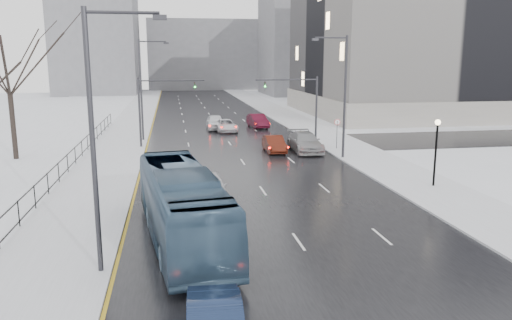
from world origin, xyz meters
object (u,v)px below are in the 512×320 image
lamppost_r_mid (436,143)px  streetlight_l_far (143,85)px  mast_signal_left (151,104)px  bus (182,205)px  sedan_center_near (209,187)px  sedan_right_cross (226,125)px  sedan_right_near (274,144)px  no_uturn_sign (337,125)px  streetlight_r_mid (342,91)px  streetlight_l_near (98,131)px  sedan_center_far (215,122)px  mast_signal_right (306,101)px  sedan_right_far (305,142)px  sedan_right_distant (258,121)px  tree_park_e (17,160)px

lamppost_r_mid → streetlight_l_far: bearing=131.1°
mast_signal_left → bus: 25.13m
sedan_center_near → sedan_right_cross: (4.00, 27.84, -0.17)m
sedan_right_near → no_uturn_sign: bearing=2.1°
streetlight_r_mid → streetlight_l_near: same height
sedan_center_near → sedan_center_far: size_ratio=0.99×
streetlight_l_far → mast_signal_right: bearing=-14.5°
streetlight_l_near → sedan_right_far: (14.30, 23.62, -4.73)m
sedan_center_far → sedan_right_cross: bearing=-61.4°
streetlight_r_mid → sedan_center_far: (-8.67, 19.07, -4.73)m
lamppost_r_mid → mast_signal_right: (-3.67, 18.00, 1.16)m
bus → sedan_right_near: size_ratio=2.73×
streetlight_r_mid → streetlight_l_far: 20.27m
bus → sedan_right_distant: bearing=67.5°
lamppost_r_mid → sedan_right_distant: (-6.36, 29.74, -2.09)m
lamppost_r_mid → mast_signal_left: 25.71m
sedan_center_near → bus: bearing=-107.6°
streetlight_r_mid → sedan_center_near: bearing=-137.5°
sedan_right_far → sedan_center_far: sedan_center_far is taller
streetlight_r_mid → sedan_right_far: size_ratio=1.71×
streetlight_l_far → lamppost_r_mid: (19.17, -22.00, -2.67)m
streetlight_l_far → mast_signal_left: 4.36m
lamppost_r_mid → sedan_center_far: bearing=111.6°
streetlight_l_near → mast_signal_left: streetlight_l_near is taller
sedan_center_far → streetlight_l_near: bearing=-100.1°
sedan_center_far → sedan_right_distant: bearing=8.5°
sedan_right_cross → mast_signal_left: bearing=-134.6°
streetlight_l_near → streetlight_l_far: size_ratio=1.00×
streetlight_r_mid → streetlight_l_near: 25.82m
lamppost_r_mid → streetlight_r_mid: bearing=105.8°
tree_park_e → sedan_right_far: bearing=-0.9°
sedan_right_far → streetlight_l_far: bearing=150.3°
tree_park_e → mast_signal_left: bearing=20.2°
no_uturn_sign → sedan_center_far: no_uturn_sign is taller
sedan_right_far → sedan_right_distant: size_ratio=1.19×
streetlight_l_far → mast_signal_right: 16.07m
lamppost_r_mid → bus: (-16.18, -6.92, -1.23)m
mast_signal_right → streetlight_r_mid: bearing=-84.0°
streetlight_r_mid → mast_signal_left: (-15.49, 8.00, -1.51)m
tree_park_e → sedan_center_near: size_ratio=2.73×
sedan_right_far → lamppost_r_mid: bearing=-69.7°
mast_signal_right → sedan_right_far: bearing=-105.2°
sedan_right_distant → tree_park_e: bearing=-150.4°
streetlight_r_mid → sedan_right_distant: (-3.53, 19.74, -4.77)m
streetlight_r_mid → sedan_right_distant: streetlight_r_mid is taller
tree_park_e → mast_signal_left: (10.87, 4.00, 4.11)m
mast_signal_right → bus: bearing=-116.6°
sedan_right_near → sedan_right_far: 2.78m
bus → streetlight_l_far: bearing=88.4°
lamppost_r_mid → sedan_right_near: bearing=118.9°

